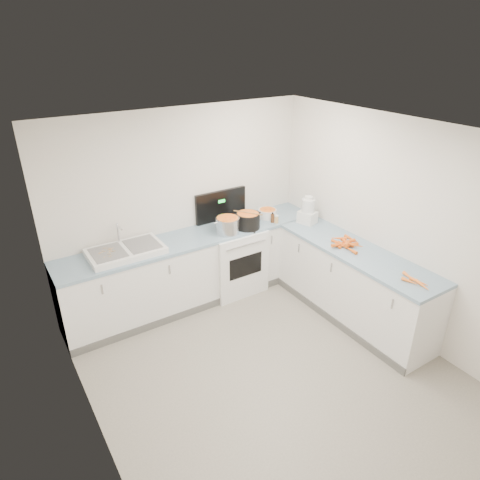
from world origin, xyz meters
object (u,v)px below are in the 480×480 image
sink (126,251)px  mixing_bowl (267,213)px  steel_pot (228,226)px  black_pot (248,221)px  spice_jar (276,220)px  food_processor (308,212)px  extract_bottle (272,218)px  stove (232,258)px

sink → mixing_bowl: (2.04, -0.01, 0.02)m
steel_pot → black_pot: bearing=-2.9°
steel_pot → spice_jar: 0.73m
sink → food_processor: (2.38, -0.45, 0.13)m
sink → extract_bottle: size_ratio=7.14×
stove → food_processor: (0.93, -0.44, 0.63)m
steel_pot → stove: bearing=40.7°
black_pot → food_processor: 0.83m
mixing_bowl → food_processor: size_ratio=0.67×
stove → steel_pot: size_ratio=4.41×
stove → extract_bottle: 0.77m
mixing_bowl → extract_bottle: (-0.05, -0.18, 0.00)m
stove → mixing_bowl: (0.59, 0.01, 0.52)m
steel_pot → spice_jar: (0.72, -0.09, -0.05)m
mixing_bowl → steel_pot: bearing=-169.7°
extract_bottle → stove: bearing=162.6°
stove → black_pot: (0.16, -0.14, 0.56)m
mixing_bowl → food_processor: bearing=-52.3°
food_processor → sink: bearing=169.3°
sink → black_pot: size_ratio=2.73×
sink → food_processor: size_ratio=2.26×
stove → mixing_bowl: stove is taller
sink → steel_pot: sink is taller
black_pot → mixing_bowl: bearing=19.2°
mixing_bowl → spice_jar: bearing=-92.5°
stove → spice_jar: bearing=-20.1°
stove → mixing_bowl: 0.79m
sink → black_pot: 1.62m
mixing_bowl → extract_bottle: bearing=-104.3°
spice_jar → food_processor: (0.35, -0.22, 0.12)m
black_pot → mixing_bowl: 0.45m
black_pot → extract_bottle: (0.38, -0.03, -0.03)m
sink → black_pot: bearing=-5.5°
black_pot → extract_bottle: 0.38m
food_processor → mixing_bowl: bearing=127.7°
extract_bottle → food_processor: size_ratio=0.32×
steel_pot → mixing_bowl: 0.74m
black_pot → spice_jar: bearing=-9.8°
black_pot → food_processor: (0.77, -0.30, 0.07)m
mixing_bowl → extract_bottle: extract_bottle is taller
stove → sink: size_ratio=1.58×
extract_bottle → spice_jar: bearing=-49.8°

